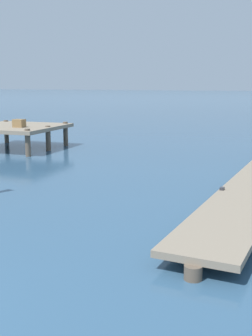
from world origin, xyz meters
name	(u,v)px	position (x,y,z in m)	size (l,w,h in m)	color
pier_platform	(15,128)	(-8.43, 17.15, 1.19)	(5.13, 5.14, 1.78)	gray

